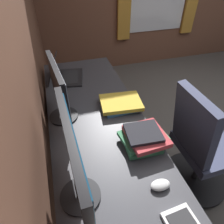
{
  "coord_description": "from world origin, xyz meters",
  "views": [
    {
      "loc": [
        -1.06,
        1.77,
        1.69
      ],
      "look_at": [
        -0.2,
        1.51,
        0.95
      ],
      "focal_mm": 32.77,
      "sensor_mm": 36.0,
      "label": 1
    }
  ],
  "objects_px": {
    "laptop_leftmost": "(63,74)",
    "book_stack_far": "(120,104)",
    "monitor_primary": "(59,89)",
    "book_stack_near": "(144,137)",
    "office_chair": "(200,150)",
    "monitor_secondary": "(75,163)",
    "mouse_main": "(160,185)",
    "drawer_pedestal": "(88,126)"
  },
  "relations": [
    {
      "from": "mouse_main",
      "to": "book_stack_far",
      "type": "bearing_deg",
      "value": -1.06
    },
    {
      "from": "monitor_primary",
      "to": "office_chair",
      "type": "height_order",
      "value": "monitor_primary"
    },
    {
      "from": "laptop_leftmost",
      "to": "book_stack_near",
      "type": "distance_m",
      "value": 1.01
    },
    {
      "from": "monitor_secondary",
      "to": "laptop_leftmost",
      "type": "relative_size",
      "value": 1.58
    },
    {
      "from": "monitor_secondary",
      "to": "laptop_leftmost",
      "type": "xyz_separation_m",
      "value": [
        1.17,
        -0.04,
        -0.22
      ]
    },
    {
      "from": "monitor_primary",
      "to": "laptop_leftmost",
      "type": "relative_size",
      "value": 1.29
    },
    {
      "from": "drawer_pedestal",
      "to": "monitor_primary",
      "type": "bearing_deg",
      "value": 143.52
    },
    {
      "from": "mouse_main",
      "to": "office_chair",
      "type": "distance_m",
      "value": 0.7
    },
    {
      "from": "laptop_leftmost",
      "to": "book_stack_near",
      "type": "height_order",
      "value": "laptop_leftmost"
    },
    {
      "from": "monitor_secondary",
      "to": "office_chair",
      "type": "distance_m",
      "value": 1.12
    },
    {
      "from": "drawer_pedestal",
      "to": "mouse_main",
      "type": "height_order",
      "value": "mouse_main"
    },
    {
      "from": "laptop_leftmost",
      "to": "book_stack_far",
      "type": "relative_size",
      "value": 1.14
    },
    {
      "from": "monitor_secondary",
      "to": "book_stack_far",
      "type": "relative_size",
      "value": 1.8
    },
    {
      "from": "monitor_primary",
      "to": "book_stack_far",
      "type": "distance_m",
      "value": 0.47
    },
    {
      "from": "mouse_main",
      "to": "book_stack_far",
      "type": "relative_size",
      "value": 0.32
    },
    {
      "from": "laptop_leftmost",
      "to": "book_stack_near",
      "type": "xyz_separation_m",
      "value": [
        -0.93,
        -0.38,
        0.0
      ]
    },
    {
      "from": "mouse_main",
      "to": "book_stack_far",
      "type": "xyz_separation_m",
      "value": [
        0.68,
        -0.01,
        0.01
      ]
    },
    {
      "from": "monitor_primary",
      "to": "monitor_secondary",
      "type": "xyz_separation_m",
      "value": [
        -0.63,
        -0.01,
        0.03
      ]
    },
    {
      "from": "book_stack_near",
      "to": "book_stack_far",
      "type": "xyz_separation_m",
      "value": [
        0.39,
        0.02,
        -0.02
      ]
    },
    {
      "from": "monitor_secondary",
      "to": "book_stack_near",
      "type": "height_order",
      "value": "monitor_secondary"
    },
    {
      "from": "monitor_secondary",
      "to": "drawer_pedestal",
      "type": "bearing_deg",
      "value": -11.3
    },
    {
      "from": "laptop_leftmost",
      "to": "mouse_main",
      "type": "distance_m",
      "value": 1.28
    },
    {
      "from": "book_stack_far",
      "to": "monitor_secondary",
      "type": "bearing_deg",
      "value": 146.78
    },
    {
      "from": "mouse_main",
      "to": "book_stack_far",
      "type": "height_order",
      "value": "book_stack_far"
    },
    {
      "from": "drawer_pedestal",
      "to": "office_chair",
      "type": "height_order",
      "value": "office_chair"
    },
    {
      "from": "laptop_leftmost",
      "to": "book_stack_far",
      "type": "bearing_deg",
      "value": -146.45
    },
    {
      "from": "drawer_pedestal",
      "to": "office_chair",
      "type": "distance_m",
      "value": 0.99
    },
    {
      "from": "monitor_primary",
      "to": "monitor_secondary",
      "type": "relative_size",
      "value": 0.82
    },
    {
      "from": "monitor_primary",
      "to": "office_chair",
      "type": "distance_m",
      "value": 1.14
    },
    {
      "from": "book_stack_far",
      "to": "mouse_main",
      "type": "bearing_deg",
      "value": 178.94
    },
    {
      "from": "monitor_primary",
      "to": "book_stack_far",
      "type": "relative_size",
      "value": 1.47
    },
    {
      "from": "monitor_primary",
      "to": "book_stack_near",
      "type": "relative_size",
      "value": 1.6
    },
    {
      "from": "laptop_leftmost",
      "to": "book_stack_near",
      "type": "bearing_deg",
      "value": -157.67
    },
    {
      "from": "monitor_secondary",
      "to": "office_chair",
      "type": "height_order",
      "value": "monitor_secondary"
    },
    {
      "from": "monitor_secondary",
      "to": "mouse_main",
      "type": "bearing_deg",
      "value": -99.08
    },
    {
      "from": "drawer_pedestal",
      "to": "monitor_primary",
      "type": "height_order",
      "value": "monitor_primary"
    },
    {
      "from": "book_stack_near",
      "to": "office_chair",
      "type": "bearing_deg",
      "value": -86.33
    },
    {
      "from": "monitor_secondary",
      "to": "laptop_leftmost",
      "type": "height_order",
      "value": "monitor_secondary"
    },
    {
      "from": "monitor_primary",
      "to": "mouse_main",
      "type": "distance_m",
      "value": 0.83
    },
    {
      "from": "monitor_primary",
      "to": "book_stack_far",
      "type": "xyz_separation_m",
      "value": [
        -0.01,
        -0.42,
        -0.2
      ]
    },
    {
      "from": "mouse_main",
      "to": "book_stack_near",
      "type": "height_order",
      "value": "book_stack_near"
    },
    {
      "from": "office_chair",
      "to": "mouse_main",
      "type": "bearing_deg",
      "value": 121.01
    }
  ]
}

